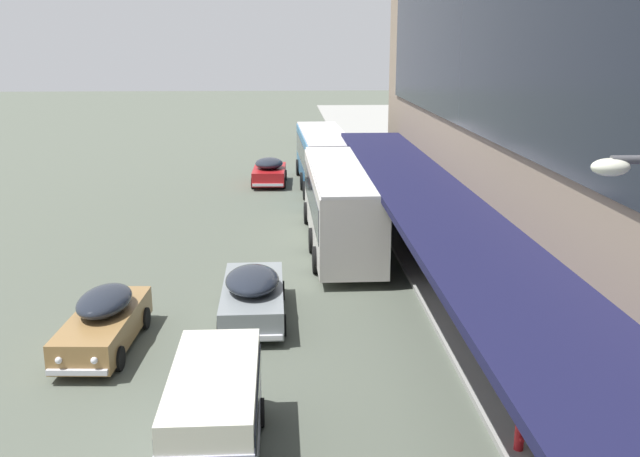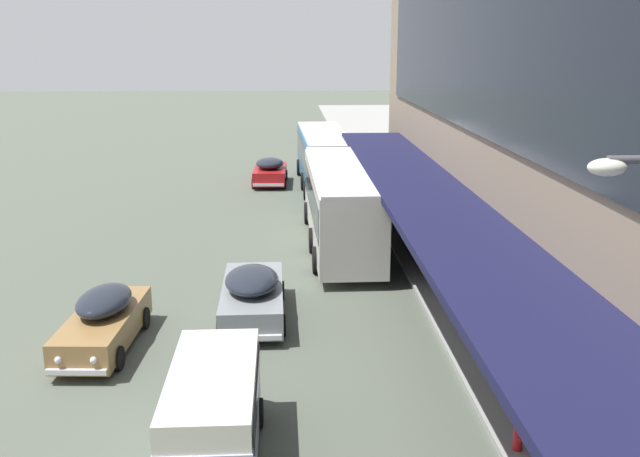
{
  "view_description": "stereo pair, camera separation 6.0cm",
  "coord_description": "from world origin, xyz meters",
  "px_view_note": "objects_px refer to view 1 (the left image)",
  "views": [
    {
      "loc": [
        1.61,
        -3.41,
        8.31
      ],
      "look_at": [
        2.9,
        21.77,
        1.64
      ],
      "focal_mm": 40.0,
      "sensor_mm": 36.0,
      "label": 1
    },
    {
      "loc": [
        1.67,
        -3.41,
        8.31
      ],
      "look_at": [
        2.9,
        21.77,
        1.64
      ],
      "focal_mm": 40.0,
      "sensor_mm": 36.0,
      "label": 2
    }
  ],
  "objects_px": {
    "transit_bus_kerbside_rear": "(340,201)",
    "sedan_lead_mid": "(269,171)",
    "sedan_far_back": "(104,320)",
    "sedan_trailing_near": "(318,133)",
    "sedan_trailing_mid": "(253,294)",
    "vw_van": "(215,407)",
    "transit_bus_kerbside_front": "(323,156)",
    "fire_hydrant": "(520,434)"
  },
  "relations": [
    {
      "from": "transit_bus_kerbside_rear",
      "to": "sedan_lead_mid",
      "type": "relative_size",
      "value": 2.68
    },
    {
      "from": "transit_bus_kerbside_rear",
      "to": "sedan_far_back",
      "type": "xyz_separation_m",
      "value": [
        -7.33,
        -9.79,
        -1.11
      ]
    },
    {
      "from": "transit_bus_kerbside_rear",
      "to": "sedan_trailing_near",
      "type": "distance_m",
      "value": 31.46
    },
    {
      "from": "sedan_trailing_mid",
      "to": "vw_van",
      "type": "xyz_separation_m",
      "value": [
        -0.45,
        -7.53,
        0.31
      ]
    },
    {
      "from": "sedan_far_back",
      "to": "sedan_trailing_mid",
      "type": "height_order",
      "value": "sedan_far_back"
    },
    {
      "from": "sedan_lead_mid",
      "to": "sedan_trailing_mid",
      "type": "xyz_separation_m",
      "value": [
        -0.14,
        -21.11,
        -0.0
      ]
    },
    {
      "from": "transit_bus_kerbside_rear",
      "to": "sedan_far_back",
      "type": "height_order",
      "value": "transit_bus_kerbside_rear"
    },
    {
      "from": "transit_bus_kerbside_front",
      "to": "sedan_lead_mid",
      "type": "distance_m",
      "value": 3.42
    },
    {
      "from": "sedan_lead_mid",
      "to": "sedan_trailing_near",
      "type": "relative_size",
      "value": 0.9
    },
    {
      "from": "sedan_lead_mid",
      "to": "fire_hydrant",
      "type": "relative_size",
      "value": 6.11
    },
    {
      "from": "sedan_far_back",
      "to": "fire_hydrant",
      "type": "relative_size",
      "value": 6.83
    },
    {
      "from": "sedan_trailing_near",
      "to": "sedan_trailing_mid",
      "type": "bearing_deg",
      "value": -95.64
    },
    {
      "from": "sedan_far_back",
      "to": "sedan_trailing_mid",
      "type": "relative_size",
      "value": 0.95
    },
    {
      "from": "sedan_lead_mid",
      "to": "sedan_far_back",
      "type": "height_order",
      "value": "sedan_lead_mid"
    },
    {
      "from": "sedan_trailing_near",
      "to": "sedan_far_back",
      "type": "bearing_deg",
      "value": -100.87
    },
    {
      "from": "sedan_lead_mid",
      "to": "sedan_trailing_mid",
      "type": "relative_size",
      "value": 0.85
    },
    {
      "from": "transit_bus_kerbside_front",
      "to": "sedan_trailing_near",
      "type": "distance_m",
      "value": 18.99
    },
    {
      "from": "sedan_trailing_near",
      "to": "sedan_far_back",
      "type": "xyz_separation_m",
      "value": [
        -7.92,
        -41.23,
        0.01
      ]
    },
    {
      "from": "transit_bus_kerbside_front",
      "to": "transit_bus_kerbside_rear",
      "type": "xyz_separation_m",
      "value": [
        -0.02,
        -12.49,
        0.08
      ]
    },
    {
      "from": "transit_bus_kerbside_rear",
      "to": "sedan_lead_mid",
      "type": "bearing_deg",
      "value": 103.41
    },
    {
      "from": "sedan_trailing_mid",
      "to": "vw_van",
      "type": "distance_m",
      "value": 7.55
    },
    {
      "from": "sedan_lead_mid",
      "to": "sedan_far_back",
      "type": "bearing_deg",
      "value": -100.27
    },
    {
      "from": "transit_bus_kerbside_rear",
      "to": "sedan_trailing_mid",
      "type": "distance_m",
      "value": 8.6
    },
    {
      "from": "transit_bus_kerbside_rear",
      "to": "transit_bus_kerbside_front",
      "type": "bearing_deg",
      "value": 89.92
    },
    {
      "from": "sedan_trailing_near",
      "to": "vw_van",
      "type": "xyz_separation_m",
      "value": [
        -4.33,
        -46.83,
        0.32
      ]
    },
    {
      "from": "transit_bus_kerbside_front",
      "to": "vw_van",
      "type": "relative_size",
      "value": 2.47
    },
    {
      "from": "sedan_far_back",
      "to": "vw_van",
      "type": "distance_m",
      "value": 6.66
    },
    {
      "from": "transit_bus_kerbside_rear",
      "to": "fire_hydrant",
      "type": "relative_size",
      "value": 16.36
    },
    {
      "from": "transit_bus_kerbside_rear",
      "to": "sedan_trailing_mid",
      "type": "relative_size",
      "value": 2.28
    },
    {
      "from": "transit_bus_kerbside_front",
      "to": "sedan_far_back",
      "type": "xyz_separation_m",
      "value": [
        -7.35,
        -22.28,
        -1.04
      ]
    },
    {
      "from": "sedan_trailing_mid",
      "to": "transit_bus_kerbside_rear",
      "type": "bearing_deg",
      "value": 67.29
    },
    {
      "from": "vw_van",
      "to": "sedan_trailing_near",
      "type": "bearing_deg",
      "value": 84.71
    },
    {
      "from": "transit_bus_kerbside_front",
      "to": "sedan_far_back",
      "type": "bearing_deg",
      "value": -108.25
    },
    {
      "from": "vw_van",
      "to": "fire_hydrant",
      "type": "relative_size",
      "value": 6.52
    },
    {
      "from": "transit_bus_kerbside_front",
      "to": "sedan_trailing_mid",
      "type": "relative_size",
      "value": 2.24
    },
    {
      "from": "vw_van",
      "to": "sedan_far_back",
      "type": "bearing_deg",
      "value": 122.66
    },
    {
      "from": "sedan_lead_mid",
      "to": "fire_hydrant",
      "type": "bearing_deg",
      "value": -79.01
    },
    {
      "from": "transit_bus_kerbside_front",
      "to": "transit_bus_kerbside_rear",
      "type": "height_order",
      "value": "transit_bus_kerbside_rear"
    },
    {
      "from": "vw_van",
      "to": "fire_hydrant",
      "type": "bearing_deg",
      "value": -3.05
    },
    {
      "from": "sedan_lead_mid",
      "to": "sedan_far_back",
      "type": "relative_size",
      "value": 0.89
    },
    {
      "from": "vw_van",
      "to": "transit_bus_kerbside_front",
      "type": "bearing_deg",
      "value": 82.32
    },
    {
      "from": "sedan_trailing_near",
      "to": "sedan_far_back",
      "type": "relative_size",
      "value": 0.99
    }
  ]
}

